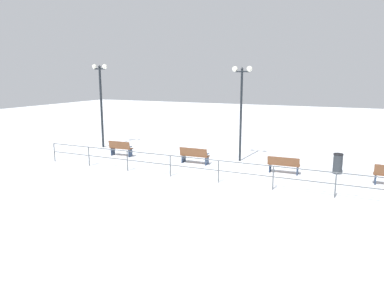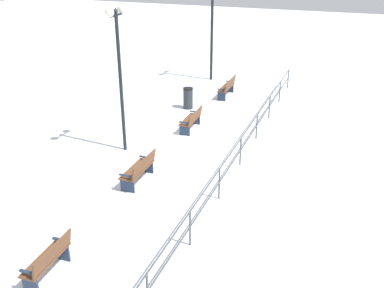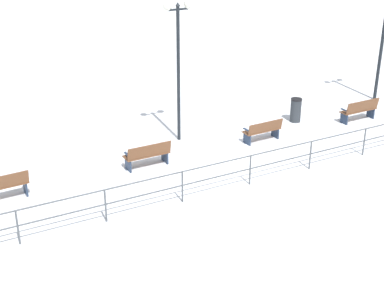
# 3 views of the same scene
# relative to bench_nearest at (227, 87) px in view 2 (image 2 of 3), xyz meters

# --- Properties ---
(ground_plane) EXTENTS (80.00, 80.00, 0.00)m
(ground_plane) POSITION_rel_bench_nearest_xyz_m (0.05, 6.99, -0.49)
(ground_plane) COLOR white
(ground_plane) RESTS_ON ground
(bench_nearest) EXTENTS (0.51, 1.65, 0.93)m
(bench_nearest) POSITION_rel_bench_nearest_xyz_m (0.00, 0.00, 0.00)
(bench_nearest) COLOR brown
(bench_nearest) RESTS_ON ground
(bench_second) EXTENTS (0.57, 1.50, 0.84)m
(bench_second) POSITION_rel_bench_nearest_xyz_m (0.11, 4.66, -0.05)
(bench_second) COLOR brown
(bench_second) RESTS_ON ground
(bench_third) EXTENTS (0.59, 1.56, 0.89)m
(bench_third) POSITION_rel_bench_nearest_xyz_m (0.10, 9.32, -0.04)
(bench_third) COLOR brown
(bench_third) RESTS_ON ground
(bench_fourth) EXTENTS (0.54, 1.41, 0.91)m
(bench_fourth) POSITION_rel_bench_nearest_xyz_m (-0.01, 13.97, -0.01)
(bench_fourth) COLOR brown
(bench_fourth) RESTS_ON ground
(lamppost_near) EXTENTS (0.28, 1.10, 5.05)m
(lamppost_near) POSITION_rel_bench_nearest_xyz_m (1.74, -2.60, 2.83)
(lamppost_near) COLOR black
(lamppost_near) RESTS_ON ground
(lamppost_middle) EXTENTS (0.30, 1.09, 5.12)m
(lamppost_middle) POSITION_rel_bench_nearest_xyz_m (1.74, 7.31, 3.15)
(lamppost_middle) COLOR black
(lamppost_middle) RESTS_ON ground
(waterfront_railing) EXTENTS (0.05, 19.10, 1.02)m
(waterfront_railing) POSITION_rel_bench_nearest_xyz_m (-2.56, 6.99, 0.21)
(waterfront_railing) COLOR #4C5156
(waterfront_railing) RESTS_ON ground
(trash_bin) EXTENTS (0.45, 0.45, 0.97)m
(trash_bin) POSITION_rel_bench_nearest_xyz_m (1.20, 2.30, -0.00)
(trash_bin) COLOR #2D3338
(trash_bin) RESTS_ON ground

